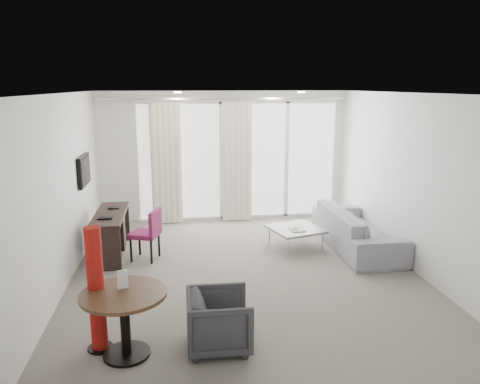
{
  "coord_description": "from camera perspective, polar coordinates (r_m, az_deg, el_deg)",
  "views": [
    {
      "loc": [
        -0.97,
        -6.35,
        2.71
      ],
      "look_at": [
        0.0,
        0.6,
        1.1
      ],
      "focal_mm": 35.0,
      "sensor_mm": 36.0,
      "label": 1
    }
  ],
  "objects": [
    {
      "name": "floor",
      "position": [
        6.97,
        0.69,
        -9.96
      ],
      "size": [
        5.0,
        6.0,
        0.0
      ],
      "primitive_type": "cube",
      "color": "slate",
      "rests_on": "ground"
    },
    {
      "name": "ceiling",
      "position": [
        6.42,
        0.76,
        11.95
      ],
      "size": [
        5.0,
        6.0,
        0.0
      ],
      "primitive_type": "cube",
      "color": "white",
      "rests_on": "ground"
    },
    {
      "name": "wall_left",
      "position": [
        6.68,
        -21.0,
        -0.13
      ],
      "size": [
        0.0,
        6.0,
        2.6
      ],
      "primitive_type": "cube",
      "color": "silver",
      "rests_on": "ground"
    },
    {
      "name": "wall_right",
      "position": [
        7.37,
        20.32,
        1.08
      ],
      "size": [
        0.0,
        6.0,
        2.6
      ],
      "primitive_type": "cube",
      "color": "silver",
      "rests_on": "ground"
    },
    {
      "name": "wall_front",
      "position": [
        3.76,
        7.7,
        -9.2
      ],
      "size": [
        5.0,
        0.0,
        2.6
      ],
      "primitive_type": "cube",
      "color": "silver",
      "rests_on": "ground"
    },
    {
      "name": "window_panel",
      "position": [
        9.54,
        -0.19,
        3.81
      ],
      "size": [
        4.0,
        0.02,
        2.38
      ],
      "primitive_type": null,
      "color": "white",
      "rests_on": "ground"
    },
    {
      "name": "window_frame",
      "position": [
        9.52,
        -0.18,
        3.8
      ],
      "size": [
        4.1,
        0.06,
        2.44
      ],
      "primitive_type": null,
      "color": "white",
      "rests_on": "ground"
    },
    {
      "name": "curtain_left",
      "position": [
        9.29,
        -8.97,
        3.41
      ],
      "size": [
        0.6,
        0.2,
        2.38
      ],
      "primitive_type": null,
      "color": "silver",
      "rests_on": "ground"
    },
    {
      "name": "curtain_right",
      "position": [
        9.37,
        -0.36,
        3.65
      ],
      "size": [
        0.6,
        0.2,
        2.38
      ],
      "primitive_type": null,
      "color": "silver",
      "rests_on": "ground"
    },
    {
      "name": "curtain_track",
      "position": [
        9.22,
        -1.94,
        11.3
      ],
      "size": [
        4.8,
        0.04,
        0.04
      ],
      "primitive_type": null,
      "color": "#B2B2B7",
      "rests_on": "ceiling"
    },
    {
      "name": "downlight_a",
      "position": [
        7.95,
        -7.61,
        11.95
      ],
      "size": [
        0.12,
        0.12,
        0.02
      ],
      "primitive_type": "cylinder",
      "color": "#FFE0B2",
      "rests_on": "ceiling"
    },
    {
      "name": "downlight_b",
      "position": [
        8.24,
        7.49,
        11.98
      ],
      "size": [
        0.12,
        0.12,
        0.02
      ],
      "primitive_type": "cylinder",
      "color": "#FFE0B2",
      "rests_on": "ceiling"
    },
    {
      "name": "desk",
      "position": [
        7.89,
        -15.42,
        -4.97
      ],
      "size": [
        0.47,
        1.49,
        0.7
      ],
      "primitive_type": null,
      "color": "black",
      "rests_on": "floor"
    },
    {
      "name": "tv",
      "position": [
        8.05,
        -18.47,
        2.53
      ],
      "size": [
        0.05,
        0.8,
        0.5
      ],
      "primitive_type": null,
      "color": "black",
      "rests_on": "wall_left"
    },
    {
      "name": "desk_chair",
      "position": [
        7.55,
        -11.55,
        -5.11
      ],
      "size": [
        0.56,
        0.54,
        0.82
      ],
      "primitive_type": null,
      "rotation": [
        0.0,
        0.0,
        -0.33
      ],
      "color": "#771C49",
      "rests_on": "floor"
    },
    {
      "name": "round_table",
      "position": [
        5.05,
        -13.82,
        -15.38
      ],
      "size": [
        0.96,
        0.96,
        0.69
      ],
      "primitive_type": null,
      "rotation": [
        0.0,
        0.0,
        -0.12
      ],
      "color": "#442B19",
      "rests_on": "floor"
    },
    {
      "name": "menu_card",
      "position": [
        4.97,
        -14.08,
        -11.05
      ],
      "size": [
        0.11,
        0.06,
        0.2
      ],
      "primitive_type": null,
      "rotation": [
        0.0,
        0.0,
        0.38
      ],
      "color": "white",
      "rests_on": "round_table"
    },
    {
      "name": "red_lamp",
      "position": [
        5.09,
        -17.12,
        -11.32
      ],
      "size": [
        0.32,
        0.32,
        1.34
      ],
      "primitive_type": "cylinder",
      "rotation": [
        0.0,
        0.0,
        -0.22
      ],
      "color": "maroon",
      "rests_on": "floor"
    },
    {
      "name": "tub_armchair",
      "position": [
        5.06,
        -2.55,
        -15.42
      ],
      "size": [
        0.68,
        0.66,
        0.61
      ],
      "primitive_type": "imported",
      "rotation": [
        0.0,
        0.0,
        1.56
      ],
      "color": "#2E2E32",
      "rests_on": "floor"
    },
    {
      "name": "coffee_table",
      "position": [
        8.01,
        6.76,
        -5.58
      ],
      "size": [
        0.99,
        0.99,
        0.36
      ],
      "primitive_type": null,
      "rotation": [
        0.0,
        0.0,
        0.29
      ],
      "color": "gray",
      "rests_on": "floor"
    },
    {
      "name": "remote",
      "position": [
        7.83,
        6.79,
        -4.62
      ],
      "size": [
        0.08,
        0.17,
        0.02
      ],
      "primitive_type": null,
      "rotation": [
        0.0,
        0.0,
        -0.2
      ],
      "color": "black",
      "rests_on": "coffee_table"
    },
    {
      "name": "magazine",
      "position": [
        7.85,
        6.96,
        -4.6
      ],
      "size": [
        0.22,
        0.27,
        0.01
      ],
      "primitive_type": null,
      "rotation": [
        0.0,
        0.0,
        0.07
      ],
      "color": "gray",
      "rests_on": "coffee_table"
    },
    {
      "name": "sofa",
      "position": [
        8.18,
        14.03,
        -4.37
      ],
      "size": [
        0.89,
        2.26,
        0.66
      ],
      "primitive_type": "imported",
      "rotation": [
        0.0,
        0.0,
        1.57
      ],
      "color": "gray",
      "rests_on": "floor"
    },
    {
      "name": "terrace_slab",
      "position": [
        11.27,
        -1.23,
        -1.32
      ],
      "size": [
        5.6,
        3.0,
        0.12
      ],
      "primitive_type": "cube",
      "color": "#4D4D50",
      "rests_on": "ground"
    },
    {
      "name": "rattan_chair_a",
      "position": [
        10.49,
        0.53,
        0.37
      ],
      "size": [
        0.67,
        0.67,
        0.86
      ],
      "primitive_type": null,
      "rotation": [
        0.0,
        0.0,
        0.16
      ],
      "color": "#4C3A28",
      "rests_on": "terrace_slab"
    },
    {
      "name": "rattan_chair_b",
      "position": [
        11.82,
        8.74,
        1.43
      ],
      "size": [
        0.66,
        0.66,
        0.77
      ],
      "primitive_type": null,
      "rotation": [
        0.0,
        0.0,
        -0.29
      ],
      "color": "#4C3A28",
      "rests_on": "terrace_slab"
    },
    {
      "name": "rattan_table",
      "position": [
        10.59,
        5.81,
        -0.49
      ],
      "size": [
        0.68,
        0.68,
        0.54
      ],
      "primitive_type": null,
      "rotation": [
        0.0,
        0.0,
        0.32
      ],
      "color": "#4C3A28",
      "rests_on": "terrace_slab"
    },
    {
      "name": "balustrade",
      "position": [
        12.56,
        -2.02,
        2.77
      ],
      "size": [
        5.5,
        0.06,
        1.05
      ],
      "primitive_type": null,
      "color": "#B2B2B7",
      "rests_on": "terrace_slab"
    }
  ]
}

